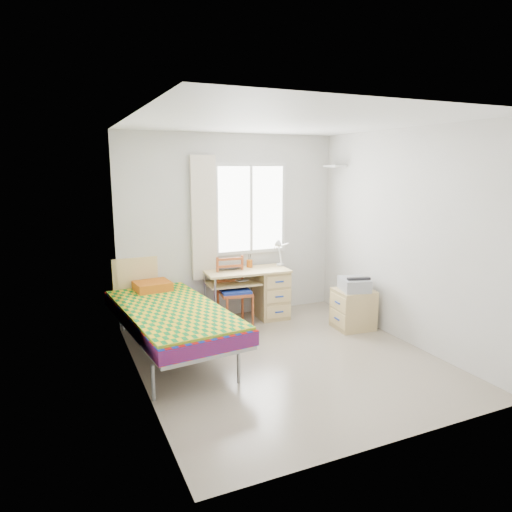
# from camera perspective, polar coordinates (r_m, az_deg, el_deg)

# --- Properties ---
(floor) EXTENTS (3.50, 3.50, 0.00)m
(floor) POSITION_cam_1_polar(r_m,az_deg,el_deg) (5.32, 3.90, -12.74)
(floor) COLOR #BCAD93
(floor) RESTS_ON ground
(ceiling) EXTENTS (3.50, 3.50, 0.00)m
(ceiling) POSITION_cam_1_polar(r_m,az_deg,el_deg) (4.88, 4.32, 16.41)
(ceiling) COLOR white
(ceiling) RESTS_ON wall_back
(wall_back) EXTENTS (3.20, 0.00, 3.20)m
(wall_back) POSITION_cam_1_polar(r_m,az_deg,el_deg) (6.51, -3.16, 3.64)
(wall_back) COLOR silver
(wall_back) RESTS_ON ground
(wall_left) EXTENTS (0.00, 3.50, 3.50)m
(wall_left) POSITION_cam_1_polar(r_m,az_deg,el_deg) (4.42, -14.52, -0.29)
(wall_left) COLOR silver
(wall_left) RESTS_ON ground
(wall_right) EXTENTS (0.00, 3.50, 3.50)m
(wall_right) POSITION_cam_1_polar(r_m,az_deg,el_deg) (5.85, 18.08, 2.25)
(wall_right) COLOR silver
(wall_right) RESTS_ON ground
(window) EXTENTS (1.10, 0.04, 1.30)m
(window) POSITION_cam_1_polar(r_m,az_deg,el_deg) (6.58, -0.66, 5.92)
(window) COLOR white
(window) RESTS_ON wall_back
(curtain) EXTENTS (0.35, 0.05, 1.70)m
(curtain) POSITION_cam_1_polar(r_m,az_deg,el_deg) (6.29, -6.54, 4.70)
(curtain) COLOR white
(curtain) RESTS_ON wall_back
(floating_shelf) EXTENTS (0.20, 0.32, 0.03)m
(floating_shelf) POSITION_cam_1_polar(r_m,az_deg,el_deg) (6.83, 9.84, 11.00)
(floating_shelf) COLOR white
(floating_shelf) RESTS_ON wall_right
(bed) EXTENTS (1.26, 2.33, 0.97)m
(bed) POSITION_cam_1_polar(r_m,az_deg,el_deg) (5.45, -10.72, -7.03)
(bed) COLOR #969A9E
(bed) RESTS_ON floor
(desk) EXTENTS (1.20, 0.61, 0.73)m
(desk) POSITION_cam_1_polar(r_m,az_deg,el_deg) (6.57, 1.31, -4.33)
(desk) COLOR #E4C777
(desk) RESTS_ON floor
(chair) EXTENTS (0.46, 0.46, 0.95)m
(chair) POSITION_cam_1_polar(r_m,az_deg,el_deg) (6.25, -2.75, -3.88)
(chair) COLOR #9C4E1E
(chair) RESTS_ON floor
(cabinet) EXTENTS (0.53, 0.47, 0.53)m
(cabinet) POSITION_cam_1_polar(r_m,az_deg,el_deg) (6.30, 12.04, -6.50)
(cabinet) COLOR tan
(cabinet) RESTS_ON floor
(printer) EXTENTS (0.43, 0.47, 0.17)m
(printer) POSITION_cam_1_polar(r_m,az_deg,el_deg) (6.18, 12.19, -3.44)
(printer) COLOR #ACAFB5
(printer) RESTS_ON cabinet
(laptop) EXTENTS (0.34, 0.22, 0.03)m
(laptop) POSITION_cam_1_polar(r_m,az_deg,el_deg) (6.37, -3.10, -1.63)
(laptop) COLOR black
(laptop) RESTS_ON desk
(pen_cup) EXTENTS (0.10, 0.10, 0.11)m
(pen_cup) POSITION_cam_1_polar(r_m,az_deg,el_deg) (6.53, -0.82, -0.95)
(pen_cup) COLOR orange
(pen_cup) RESTS_ON desk
(task_lamp) EXTENTS (0.23, 0.32, 0.41)m
(task_lamp) POSITION_cam_1_polar(r_m,az_deg,el_deg) (6.46, 3.03, 0.74)
(task_lamp) COLOR white
(task_lamp) RESTS_ON desk
(book) EXTENTS (0.20, 0.25, 0.02)m
(book) POSITION_cam_1_polar(r_m,az_deg,el_deg) (6.36, -2.69, -3.05)
(book) COLOR gray
(book) RESTS_ON desk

